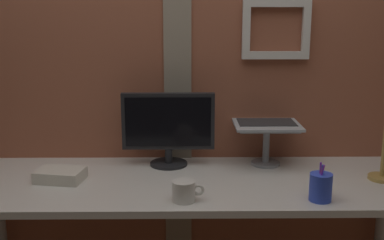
{
  "coord_description": "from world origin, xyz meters",
  "views": [
    {
      "loc": [
        0.07,
        -1.9,
        1.49
      ],
      "look_at": [
        0.1,
        0.2,
        1.01
      ],
      "focal_mm": 44.78,
      "sensor_mm": 36.0,
      "label": 1
    }
  ],
  "objects_px": {
    "laptop": "(265,113)",
    "pen_cup": "(321,187)",
    "coffee_mug": "(184,191)",
    "monitor": "(168,125)"
  },
  "relations": [
    {
      "from": "laptop",
      "to": "pen_cup",
      "type": "bearing_deg",
      "value": -74.68
    },
    {
      "from": "laptop",
      "to": "coffee_mug",
      "type": "relative_size",
      "value": 2.46
    },
    {
      "from": "coffee_mug",
      "to": "laptop",
      "type": "bearing_deg",
      "value": 52.78
    },
    {
      "from": "monitor",
      "to": "coffee_mug",
      "type": "relative_size",
      "value": 3.47
    },
    {
      "from": "coffee_mug",
      "to": "pen_cup",
      "type": "bearing_deg",
      "value": -0.01
    },
    {
      "from": "laptop",
      "to": "monitor",
      "type": "bearing_deg",
      "value": -171.78
    },
    {
      "from": "laptop",
      "to": "coffee_mug",
      "type": "xyz_separation_m",
      "value": [
        -0.39,
        -0.52,
        -0.2
      ]
    },
    {
      "from": "monitor",
      "to": "pen_cup",
      "type": "height_order",
      "value": "monitor"
    },
    {
      "from": "laptop",
      "to": "pen_cup",
      "type": "height_order",
      "value": "laptop"
    },
    {
      "from": "pen_cup",
      "to": "coffee_mug",
      "type": "xyz_separation_m",
      "value": [
        -0.54,
        0.0,
        -0.01
      ]
    }
  ]
}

